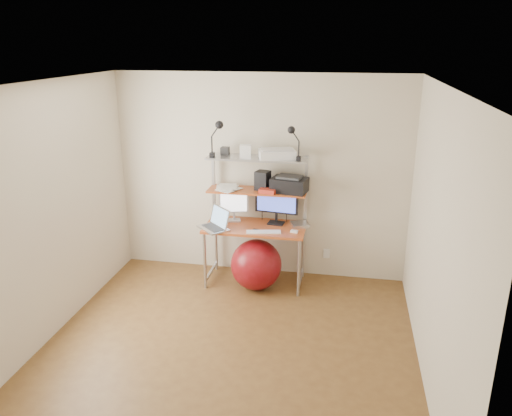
{
  "coord_description": "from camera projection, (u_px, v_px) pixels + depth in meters",
  "views": [
    {
      "loc": [
        1.02,
        -4.03,
        2.85
      ],
      "look_at": [
        0.06,
        1.15,
        1.07
      ],
      "focal_mm": 35.0,
      "sensor_mm": 36.0,
      "label": 1
    }
  ],
  "objects": [
    {
      "name": "monitor_silver",
      "position": [
        234.0,
        204.0,
        6.07
      ],
      "size": [
        0.35,
        0.16,
        0.39
      ],
      "rotation": [
        0.0,
        0.0,
        0.28
      ],
      "color": "silver",
      "rests_on": "desktop"
    },
    {
      "name": "printer",
      "position": [
        289.0,
        184.0,
        5.84
      ],
      "size": [
        0.45,
        0.35,
        0.2
      ],
      "rotation": [
        0.0,
        0.0,
        -0.19
      ],
      "color": "black",
      "rests_on": "mid_shelf"
    },
    {
      "name": "paper_stack",
      "position": [
        227.0,
        188.0,
        6.0
      ],
      "size": [
        0.36,
        0.42,
        0.02
      ],
      "color": "white",
      "rests_on": "mid_shelf"
    },
    {
      "name": "monitor_black",
      "position": [
        276.0,
        202.0,
        5.96
      ],
      "size": [
        0.53,
        0.17,
        0.52
      ],
      "rotation": [
        0.0,
        0.0,
        -0.12
      ],
      "color": "black",
      "rests_on": "desktop"
    },
    {
      "name": "room",
      "position": [
        226.0,
        229.0,
        4.45
      ],
      "size": [
        3.6,
        3.6,
        3.6
      ],
      "color": "brown",
      "rests_on": "ground"
    },
    {
      "name": "laptop",
      "position": [
        216.0,
        224.0,
        5.87
      ],
      "size": [
        0.46,
        0.46,
        0.32
      ],
      "rotation": [
        0.0,
        0.0,
        -0.78
      ],
      "color": "#B3B3B7",
      "rests_on": "desktop"
    },
    {
      "name": "mouse",
      "position": [
        294.0,
        231.0,
        5.75
      ],
      "size": [
        0.09,
        0.07,
        0.02
      ],
      "primitive_type": "cube",
      "rotation": [
        0.0,
        0.0,
        -0.19
      ],
      "color": "silver",
      "rests_on": "desktop"
    },
    {
      "name": "scanner",
      "position": [
        277.0,
        154.0,
        5.76
      ],
      "size": [
        0.48,
        0.38,
        0.11
      ],
      "rotation": [
        0.0,
        0.0,
        0.29
      ],
      "color": "silver",
      "rests_on": "top_shelf"
    },
    {
      "name": "clip_lamp_left",
      "position": [
        218.0,
        131.0,
        5.69
      ],
      "size": [
        0.17,
        0.09,
        0.43
      ],
      "color": "black",
      "rests_on": "top_shelf"
    },
    {
      "name": "box_grey",
      "position": [
        225.0,
        151.0,
        5.92
      ],
      "size": [
        0.1,
        0.1,
        0.09
      ],
      "primitive_type": "cube",
      "rotation": [
        0.0,
        0.0,
        -0.05
      ],
      "color": "#303033",
      "rests_on": "top_shelf"
    },
    {
      "name": "exercise_ball",
      "position": [
        256.0,
        265.0,
        5.95
      ],
      "size": [
        0.61,
        0.61,
        0.61
      ],
      "primitive_type": "sphere",
      "color": "maroon",
      "rests_on": "floor"
    },
    {
      "name": "keyboard",
      "position": [
        264.0,
        232.0,
        5.75
      ],
      "size": [
        0.41,
        0.19,
        0.01
      ],
      "primitive_type": "cube",
      "rotation": [
        0.0,
        0.0,
        0.2
      ],
      "color": "silver",
      "rests_on": "desktop"
    },
    {
      "name": "phone",
      "position": [
        254.0,
        231.0,
        5.79
      ],
      "size": [
        0.09,
        0.13,
        0.01
      ],
      "primitive_type": "cube",
      "rotation": [
        0.0,
        0.0,
        -0.2
      ],
      "color": "black",
      "rests_on": "desktop"
    },
    {
      "name": "red_box",
      "position": [
        268.0,
        191.0,
        5.81
      ],
      "size": [
        0.21,
        0.16,
        0.05
      ],
      "primitive_type": "cube",
      "rotation": [
        0.0,
        0.0,
        -0.18
      ],
      "color": "#B12C1C",
      "rests_on": "mid_shelf"
    },
    {
      "name": "clip_lamp_right",
      "position": [
        293.0,
        136.0,
        5.57
      ],
      "size": [
        0.16,
        0.09,
        0.39
      ],
      "color": "black",
      "rests_on": "top_shelf"
    },
    {
      "name": "box_white",
      "position": [
        245.0,
        151.0,
        5.76
      ],
      "size": [
        0.14,
        0.12,
        0.15
      ],
      "primitive_type": "cube",
      "rotation": [
        0.0,
        0.0,
        0.14
      ],
      "color": "silver",
      "rests_on": "top_shelf"
    },
    {
      "name": "nas_cube",
      "position": [
        263.0,
        180.0,
        5.92
      ],
      "size": [
        0.19,
        0.19,
        0.23
      ],
      "primitive_type": "cube",
      "rotation": [
        0.0,
        0.0,
        -0.26
      ],
      "color": "black",
      "rests_on": "mid_shelf"
    },
    {
      "name": "wall_outlet",
      "position": [
        327.0,
        254.0,
        6.27
      ],
      "size": [
        0.08,
        0.01,
        0.12
      ],
      "primitive_type": "cube",
      "color": "silver",
      "rests_on": "room"
    },
    {
      "name": "mac_mini",
      "position": [
        300.0,
        224.0,
        5.95
      ],
      "size": [
        0.26,
        0.26,
        0.04
      ],
      "primitive_type": "cube",
      "rotation": [
        0.0,
        0.0,
        0.34
      ],
      "color": "#B3B3B7",
      "rests_on": "desktop"
    },
    {
      "name": "computer_desk",
      "position": [
        256.0,
        207.0,
        5.94
      ],
      "size": [
        1.2,
        0.6,
        1.57
      ],
      "color": "#B94D24",
      "rests_on": "ground"
    }
  ]
}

